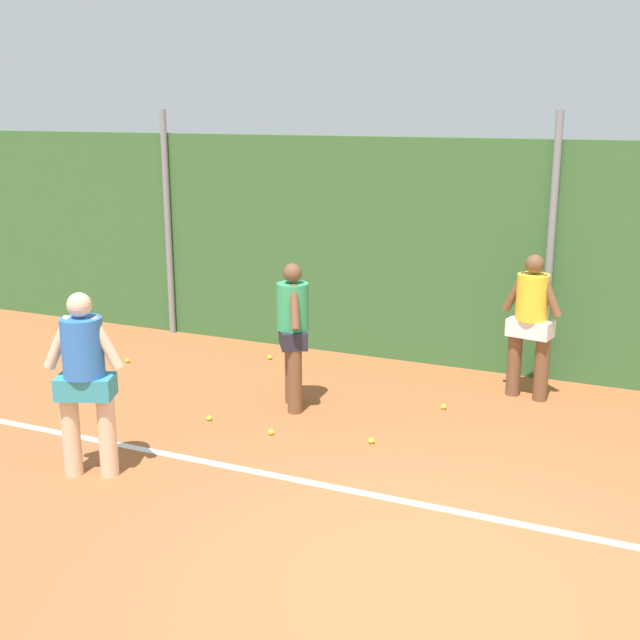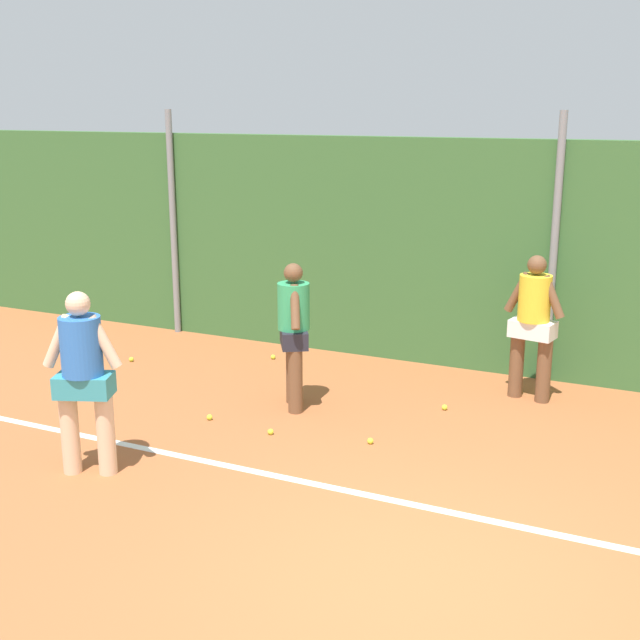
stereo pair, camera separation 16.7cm
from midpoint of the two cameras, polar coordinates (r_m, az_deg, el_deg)
The scene contains 14 objects.
ground_plane at distance 7.89m, azimuth 10.28°, elevation -11.92°, with size 30.79×30.79×0.00m, color #A85B33.
hedge_fence_backdrop at distance 10.99m, azimuth 15.42°, elevation 3.94°, with size 20.02×0.25×3.10m, color #386633.
fence_post_left at distance 12.94m, azimuth -10.93°, elevation 6.56°, with size 0.10×0.10×3.46m, color gray.
fence_post_center at distance 10.79m, azimuth 15.34°, elevation 4.71°, with size 0.10×0.10×3.46m, color gray.
court_baseline_paint at distance 7.55m, azimuth 9.54°, elevation -13.16°, with size 14.63×0.10×0.01m, color white.
player_foreground_near at distance 8.12m, azimuth -16.66°, elevation -3.68°, with size 0.73×0.49×1.83m.
player_midcourt at distance 9.58m, azimuth -2.40°, elevation -0.56°, with size 0.52×0.65×1.75m.
player_backcourt_far at distance 10.20m, azimuth 14.05°, elevation 0.10°, with size 0.75×0.40×1.80m.
tennis_ball_0 at distance 9.08m, azimuth -3.96°, elevation -7.81°, with size 0.07×0.07×0.07m, color #CCDB33.
tennis_ball_3 at distance 9.54m, azimuth -8.24°, elevation -6.79°, with size 0.07×0.07×0.07m, color #CCDB33.
tennis_ball_5 at distance 11.69m, azimuth -3.93°, elevation -2.61°, with size 0.07×0.07×0.07m, color #CCDB33.
tennis_ball_7 at distance 8.86m, azimuth 3.06°, elevation -8.40°, with size 0.07×0.07×0.07m, color #CCDB33.
tennis_ball_8 at distance 9.89m, azimuth 8.13°, elevation -6.00°, with size 0.07×0.07×0.07m, color #CCDB33.
tennis_ball_11 at distance 11.85m, azimuth -13.68°, elevation -2.76°, with size 0.07×0.07×0.07m, color #CCDB33.
Camera 1 is at (1.47, -5.36, 3.51)m, focal length 45.88 mm.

